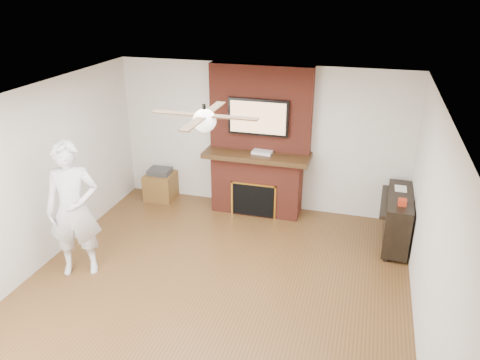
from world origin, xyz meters
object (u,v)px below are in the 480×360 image
(person, at_px, (73,210))
(piano, at_px, (397,218))
(fireplace, at_px, (258,156))
(side_table, at_px, (161,185))

(person, distance_m, piano, 4.66)
(fireplace, bearing_deg, side_table, -177.88)
(fireplace, relative_size, side_table, 4.27)
(person, xyz_separation_m, piano, (4.20, 1.97, -0.52))
(side_table, height_order, piano, piano)
(side_table, bearing_deg, piano, -8.92)
(fireplace, bearing_deg, piano, -13.37)
(fireplace, distance_m, person, 3.15)
(person, height_order, side_table, person)
(fireplace, xyz_separation_m, side_table, (-1.82, -0.07, -0.73))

